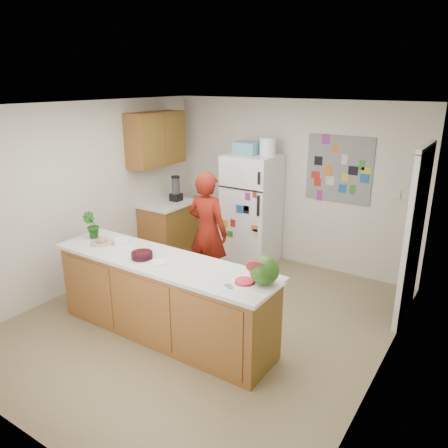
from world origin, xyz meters
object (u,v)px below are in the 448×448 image
Objects in this scene: refrigerator at (252,210)px; cherry_bowl at (142,255)px; watermelon at (264,270)px; person at (208,232)px.

cherry_bowl is at bearing -88.89° from refrigerator.
refrigerator is at bearing 122.18° from watermelon.
refrigerator reaches higher than watermelon.
cherry_bowl is at bearing -174.15° from watermelon.
cherry_bowl is (0.05, -2.47, 0.11)m from refrigerator.
person is at bearing 141.34° from watermelon.
person is 1.93m from watermelon.
refrigerator is 2.47m from cherry_bowl.
person is 5.78× the size of watermelon.
person reaches higher than cherry_bowl.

